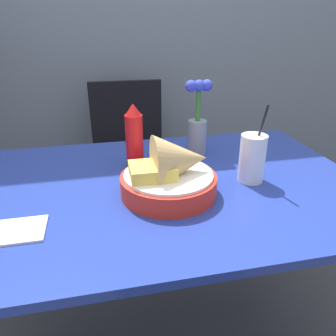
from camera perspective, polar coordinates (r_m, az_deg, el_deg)
dining_table at (r=1.06m, az=0.23°, el=-7.23°), size 1.21×0.82×0.74m
chair_far_window at (r=1.86m, az=-6.72°, el=3.45°), size 0.40×0.40×0.89m
food_basket at (r=0.93m, az=0.73°, el=-1.01°), size 0.28×0.28×0.18m
ketchup_bottle at (r=1.10m, az=-5.89°, el=5.41°), size 0.06×0.06×0.22m
drink_cup at (r=1.03m, az=14.42°, el=1.41°), size 0.08×0.08×0.25m
flower_vase at (r=1.20m, az=5.15°, el=7.57°), size 0.10×0.07×0.27m
napkin at (r=0.87m, az=-24.88°, el=-9.91°), size 0.13×0.11×0.01m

